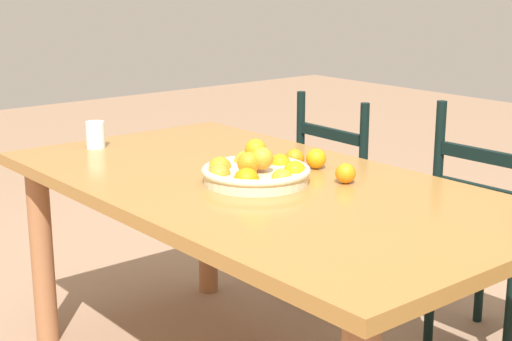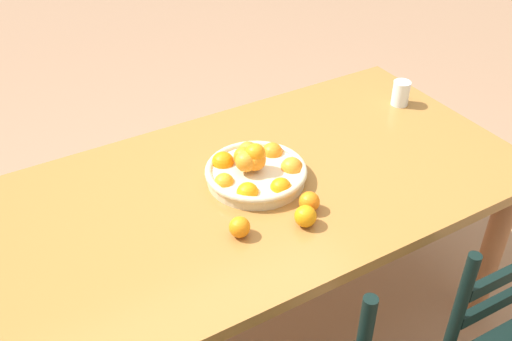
{
  "view_description": "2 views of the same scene",
  "coord_description": "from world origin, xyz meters",
  "px_view_note": "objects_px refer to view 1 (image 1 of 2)",
  "views": [
    {
      "loc": [
        1.82,
        -1.5,
        1.38
      ],
      "look_at": [
        0.01,
        -0.02,
        0.78
      ],
      "focal_mm": 54.19,
      "sensor_mm": 36.0,
      "label": 1
    },
    {
      "loc": [
        0.82,
        1.36,
        1.94
      ],
      "look_at": [
        0.01,
        -0.02,
        0.78
      ],
      "focal_mm": 41.48,
      "sensor_mm": 36.0,
      "label": 2
    }
  ],
  "objects_px": {
    "dining_table": "(258,212)",
    "chair_by_cabinet": "(354,201)",
    "chair_near_window": "(492,241)",
    "orange_loose_2": "(294,159)",
    "fruit_bowl": "(255,171)",
    "orange_loose_0": "(317,159)",
    "orange_loose_1": "(346,173)",
    "drinking_glass": "(95,135)"
  },
  "relations": [
    {
      "from": "orange_loose_0",
      "to": "drinking_glass",
      "type": "distance_m",
      "value": 0.87
    },
    {
      "from": "chair_near_window",
      "to": "orange_loose_2",
      "type": "bearing_deg",
      "value": 59.1
    },
    {
      "from": "orange_loose_1",
      "to": "drinking_glass",
      "type": "distance_m",
      "value": 1.02
    },
    {
      "from": "orange_loose_2",
      "to": "orange_loose_1",
      "type": "bearing_deg",
      "value": -1.85
    },
    {
      "from": "chair_by_cabinet",
      "to": "orange_loose_0",
      "type": "relative_size",
      "value": 13.1
    },
    {
      "from": "chair_by_cabinet",
      "to": "orange_loose_0",
      "type": "bearing_deg",
      "value": 124.24
    },
    {
      "from": "orange_loose_0",
      "to": "dining_table",
      "type": "bearing_deg",
      "value": -90.62
    },
    {
      "from": "orange_loose_0",
      "to": "orange_loose_1",
      "type": "height_order",
      "value": "orange_loose_0"
    },
    {
      "from": "fruit_bowl",
      "to": "orange_loose_2",
      "type": "relative_size",
      "value": 5.19
    },
    {
      "from": "fruit_bowl",
      "to": "orange_loose_2",
      "type": "xyz_separation_m",
      "value": [
        -0.06,
        0.22,
        -0.0
      ]
    },
    {
      "from": "dining_table",
      "to": "orange_loose_0",
      "type": "relative_size",
      "value": 26.59
    },
    {
      "from": "chair_near_window",
      "to": "dining_table",
      "type": "bearing_deg",
      "value": 68.28
    },
    {
      "from": "fruit_bowl",
      "to": "orange_loose_0",
      "type": "relative_size",
      "value": 5.03
    },
    {
      "from": "orange_loose_2",
      "to": "dining_table",
      "type": "bearing_deg",
      "value": -76.01
    },
    {
      "from": "chair_by_cabinet",
      "to": "orange_loose_2",
      "type": "bearing_deg",
      "value": 118.55
    },
    {
      "from": "chair_near_window",
      "to": "chair_by_cabinet",
      "type": "relative_size",
      "value": 1.06
    },
    {
      "from": "chair_by_cabinet",
      "to": "orange_loose_2",
      "type": "xyz_separation_m",
      "value": [
        0.33,
        -0.66,
        0.35
      ]
    },
    {
      "from": "dining_table",
      "to": "chair_by_cabinet",
      "type": "relative_size",
      "value": 2.03
    },
    {
      "from": "orange_loose_1",
      "to": "dining_table",
      "type": "bearing_deg",
      "value": -134.98
    },
    {
      "from": "dining_table",
      "to": "orange_loose_1",
      "type": "xyz_separation_m",
      "value": [
        0.2,
        0.2,
        0.13
      ]
    },
    {
      "from": "fruit_bowl",
      "to": "orange_loose_0",
      "type": "xyz_separation_m",
      "value": [
        -0.01,
        0.28,
        -0.0
      ]
    },
    {
      "from": "fruit_bowl",
      "to": "orange_loose_1",
      "type": "distance_m",
      "value": 0.28
    },
    {
      "from": "chair_by_cabinet",
      "to": "drinking_glass",
      "type": "relative_size",
      "value": 8.86
    },
    {
      "from": "dining_table",
      "to": "fruit_bowl",
      "type": "relative_size",
      "value": 5.29
    },
    {
      "from": "chair_by_cabinet",
      "to": "orange_loose_1",
      "type": "distance_m",
      "value": 0.95
    },
    {
      "from": "orange_loose_0",
      "to": "orange_loose_2",
      "type": "distance_m",
      "value": 0.07
    },
    {
      "from": "dining_table",
      "to": "orange_loose_2",
      "type": "xyz_separation_m",
      "value": [
        -0.05,
        0.2,
        0.13
      ]
    },
    {
      "from": "chair_near_window",
      "to": "orange_loose_2",
      "type": "distance_m",
      "value": 0.82
    },
    {
      "from": "chair_by_cabinet",
      "to": "orange_loose_2",
      "type": "relative_size",
      "value": 13.51
    },
    {
      "from": "orange_loose_0",
      "to": "orange_loose_2",
      "type": "relative_size",
      "value": 1.03
    },
    {
      "from": "dining_table",
      "to": "chair_by_cabinet",
      "type": "distance_m",
      "value": 0.97
    },
    {
      "from": "dining_table",
      "to": "orange_loose_2",
      "type": "distance_m",
      "value": 0.25
    },
    {
      "from": "chair_by_cabinet",
      "to": "fruit_bowl",
      "type": "relative_size",
      "value": 2.61
    },
    {
      "from": "dining_table",
      "to": "fruit_bowl",
      "type": "distance_m",
      "value": 0.14
    },
    {
      "from": "orange_loose_2",
      "to": "drinking_glass",
      "type": "height_order",
      "value": "drinking_glass"
    },
    {
      "from": "orange_loose_1",
      "to": "chair_near_window",
      "type": "bearing_deg",
      "value": 79.59
    },
    {
      "from": "chair_near_window",
      "to": "drinking_glass",
      "type": "height_order",
      "value": "chair_near_window"
    },
    {
      "from": "chair_by_cabinet",
      "to": "orange_loose_0",
      "type": "height_order",
      "value": "chair_by_cabinet"
    },
    {
      "from": "chair_near_window",
      "to": "fruit_bowl",
      "type": "xyz_separation_m",
      "value": [
        -0.3,
        -0.87,
        0.34
      ]
    },
    {
      "from": "orange_loose_0",
      "to": "orange_loose_1",
      "type": "relative_size",
      "value": 1.06
    },
    {
      "from": "chair_by_cabinet",
      "to": "dining_table",
      "type": "bearing_deg",
      "value": 115.7
    },
    {
      "from": "chair_near_window",
      "to": "drinking_glass",
      "type": "xyz_separation_m",
      "value": [
        -1.07,
        -1.01,
        0.36
      ]
    }
  ]
}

